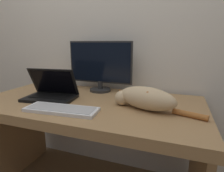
% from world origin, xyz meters
% --- Properties ---
extents(wall_back, '(6.40, 0.06, 2.60)m').
position_xyz_m(wall_back, '(0.00, 0.84, 1.30)').
color(wall_back, silver).
rests_on(wall_back, ground_plane).
extents(desk, '(1.54, 0.78, 0.76)m').
position_xyz_m(desk, '(0.00, 0.39, 0.60)').
color(desk, '#A37A4C').
rests_on(desk, ground_plane).
extents(monitor, '(0.54, 0.17, 0.41)m').
position_xyz_m(monitor, '(-0.03, 0.67, 0.97)').
color(monitor, '#282828').
rests_on(monitor, desk).
extents(laptop, '(0.37, 0.26, 0.22)m').
position_xyz_m(laptop, '(-0.27, 0.34, 0.80)').
color(laptop, black).
rests_on(laptop, desk).
extents(external_keyboard, '(0.45, 0.18, 0.02)m').
position_xyz_m(external_keyboard, '(-0.06, 0.16, 0.77)').
color(external_keyboard, white).
rests_on(external_keyboard, desk).
extents(cat, '(0.55, 0.25, 0.14)m').
position_xyz_m(cat, '(0.40, 0.36, 0.83)').
color(cat, '#D1B284').
rests_on(cat, desk).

